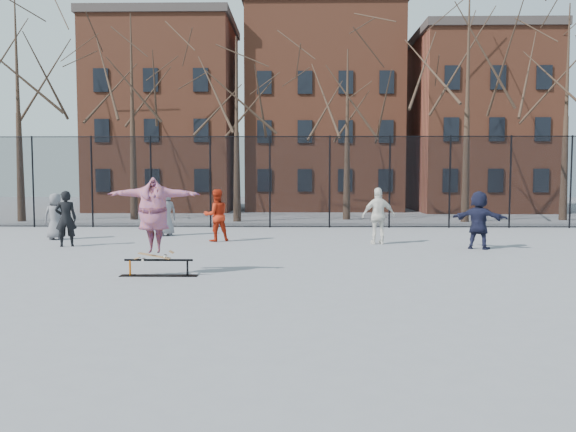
{
  "coord_description": "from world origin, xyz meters",
  "views": [
    {
      "loc": [
        -0.18,
        -11.42,
        2.22
      ],
      "look_at": [
        -0.41,
        1.5,
        1.31
      ],
      "focal_mm": 35.0,
      "sensor_mm": 36.0,
      "label": 1
    }
  ],
  "objects_px": {
    "bystander_grey": "(56,216)",
    "bystander_black": "(66,219)",
    "bystander_extra": "(165,212)",
    "bystander_red": "(216,215)",
    "skater": "(154,217)",
    "skateboard": "(154,257)",
    "bystander_white": "(379,216)",
    "skate_rail": "(159,269)",
    "bystander_navy": "(479,220)"
  },
  "relations": [
    {
      "from": "skateboard",
      "to": "bystander_grey",
      "type": "height_order",
      "value": "bystander_grey"
    },
    {
      "from": "skater",
      "to": "bystander_navy",
      "type": "xyz_separation_m",
      "value": [
        8.77,
        4.88,
        -0.42
      ]
    },
    {
      "from": "skateboard",
      "to": "bystander_grey",
      "type": "bearing_deg",
      "value": 126.59
    },
    {
      "from": "bystander_extra",
      "to": "bystander_black",
      "type": "bearing_deg",
      "value": 20.51
    },
    {
      "from": "bystander_white",
      "to": "bystander_extra",
      "type": "bearing_deg",
      "value": -23.01
    },
    {
      "from": "skate_rail",
      "to": "bystander_grey",
      "type": "distance_m",
      "value": 9.05
    },
    {
      "from": "bystander_red",
      "to": "skater",
      "type": "bearing_deg",
      "value": 62.77
    },
    {
      "from": "skateboard",
      "to": "bystander_white",
      "type": "relative_size",
      "value": 0.41
    },
    {
      "from": "bystander_black",
      "to": "skateboard",
      "type": "bearing_deg",
      "value": 108.93
    },
    {
      "from": "skate_rail",
      "to": "skateboard",
      "type": "relative_size",
      "value": 2.26
    },
    {
      "from": "skateboard",
      "to": "bystander_grey",
      "type": "xyz_separation_m",
      "value": [
        -5.35,
        7.2,
        0.39
      ]
    },
    {
      "from": "bystander_grey",
      "to": "bystander_extra",
      "type": "bearing_deg",
      "value": -167.19
    },
    {
      "from": "bystander_grey",
      "to": "bystander_black",
      "type": "height_order",
      "value": "bystander_black"
    },
    {
      "from": "skateboard",
      "to": "bystander_red",
      "type": "height_order",
      "value": "bystander_red"
    },
    {
      "from": "bystander_navy",
      "to": "skateboard",
      "type": "bearing_deg",
      "value": 58.29
    },
    {
      "from": "bystander_extra",
      "to": "bystander_white",
      "type": "bearing_deg",
      "value": 128.22
    },
    {
      "from": "bystander_navy",
      "to": "bystander_extra",
      "type": "distance_m",
      "value": 11.17
    },
    {
      "from": "skater",
      "to": "bystander_extra",
      "type": "bearing_deg",
      "value": 99.65
    },
    {
      "from": "bystander_grey",
      "to": "bystander_black",
      "type": "distance_m",
      "value": 2.28
    },
    {
      "from": "skater",
      "to": "skate_rail",
      "type": "bearing_deg",
      "value": -2.08
    },
    {
      "from": "skater",
      "to": "bystander_red",
      "type": "height_order",
      "value": "skater"
    },
    {
      "from": "bystander_black",
      "to": "skater",
      "type": "bearing_deg",
      "value": 108.93
    },
    {
      "from": "bystander_grey",
      "to": "bystander_navy",
      "type": "height_order",
      "value": "bystander_navy"
    },
    {
      "from": "skateboard",
      "to": "bystander_white",
      "type": "distance_m",
      "value": 8.44
    },
    {
      "from": "bystander_red",
      "to": "bystander_white",
      "type": "xyz_separation_m",
      "value": [
        5.46,
        -0.73,
        0.04
      ]
    },
    {
      "from": "skateboard",
      "to": "bystander_extra",
      "type": "distance_m",
      "value": 8.75
    },
    {
      "from": "bystander_white",
      "to": "bystander_extra",
      "type": "height_order",
      "value": "bystander_white"
    },
    {
      "from": "bystander_grey",
      "to": "bystander_red",
      "type": "distance_m",
      "value": 5.76
    },
    {
      "from": "bystander_grey",
      "to": "skate_rail",
      "type": "bearing_deg",
      "value": 119.05
    },
    {
      "from": "skateboard",
      "to": "bystander_navy",
      "type": "xyz_separation_m",
      "value": [
        8.77,
        4.88,
        0.46
      ]
    },
    {
      "from": "bystander_navy",
      "to": "bystander_white",
      "type": "bearing_deg",
      "value": 7.17
    },
    {
      "from": "bystander_red",
      "to": "bystander_navy",
      "type": "bearing_deg",
      "value": 143.37
    },
    {
      "from": "skateboard",
      "to": "bystander_red",
      "type": "distance_m",
      "value": 6.81
    },
    {
      "from": "skater",
      "to": "bystander_white",
      "type": "distance_m",
      "value": 8.44
    },
    {
      "from": "skater",
      "to": "bystander_red",
      "type": "relative_size",
      "value": 1.16
    },
    {
      "from": "skater",
      "to": "bystander_white",
      "type": "bearing_deg",
      "value": 43.82
    },
    {
      "from": "skate_rail",
      "to": "skateboard",
      "type": "distance_m",
      "value": 0.29
    },
    {
      "from": "bystander_red",
      "to": "bystander_extra",
      "type": "xyz_separation_m",
      "value": [
        -2.18,
        1.78,
        -0.0
      ]
    },
    {
      "from": "skateboard",
      "to": "bystander_navy",
      "type": "height_order",
      "value": "bystander_navy"
    },
    {
      "from": "bystander_black",
      "to": "bystander_extra",
      "type": "height_order",
      "value": "bystander_extra"
    },
    {
      "from": "bystander_extra",
      "to": "bystander_navy",
      "type": "bearing_deg",
      "value": 127.13
    },
    {
      "from": "skateboard",
      "to": "bystander_white",
      "type": "bearing_deg",
      "value": 45.9
    },
    {
      "from": "bystander_red",
      "to": "bystander_navy",
      "type": "height_order",
      "value": "bystander_red"
    },
    {
      "from": "skateboard",
      "to": "bystander_white",
      "type": "height_order",
      "value": "bystander_white"
    },
    {
      "from": "bystander_navy",
      "to": "bystander_red",
      "type": "bearing_deg",
      "value": 16.41
    },
    {
      "from": "skate_rail",
      "to": "bystander_red",
      "type": "bearing_deg",
      "value": 87.38
    },
    {
      "from": "bystander_white",
      "to": "bystander_extra",
      "type": "relative_size",
      "value": 1.05
    },
    {
      "from": "skater",
      "to": "bystander_grey",
      "type": "height_order",
      "value": "skater"
    },
    {
      "from": "skate_rail",
      "to": "bystander_black",
      "type": "xyz_separation_m",
      "value": [
        -4.26,
        5.25,
        0.74
      ]
    },
    {
      "from": "skateboard",
      "to": "bystander_white",
      "type": "xyz_separation_m",
      "value": [
        5.87,
        6.05,
        0.5
      ]
    }
  ]
}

